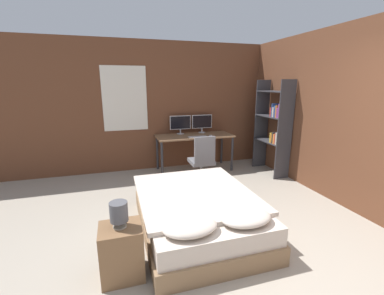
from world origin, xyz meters
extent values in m
plane|color=#9E9384|center=(0.00, 0.00, 0.00)|extent=(20.00, 20.00, 0.00)
cube|color=brown|center=(0.00, 3.83, 1.35)|extent=(12.00, 0.06, 2.70)
cube|color=silver|center=(-1.32, 3.79, 1.54)|extent=(0.88, 0.01, 1.30)
cube|color=#A3B2CC|center=(-1.32, 3.80, 1.54)|extent=(0.80, 0.01, 1.22)
cube|color=brown|center=(1.76, 1.50, 1.35)|extent=(0.06, 12.00, 2.70)
cube|color=#846647|center=(-0.62, 1.16, 0.11)|extent=(1.39, 1.91, 0.22)
cube|color=beige|center=(-0.62, 1.16, 0.33)|extent=(1.33, 1.85, 0.21)
cube|color=beige|center=(-0.62, 1.28, 0.46)|extent=(1.43, 1.61, 0.05)
ellipsoid|color=beige|center=(-0.92, 0.46, 0.50)|extent=(0.55, 0.38, 0.13)
ellipsoid|color=beige|center=(-0.31, 0.46, 0.50)|extent=(0.55, 0.38, 0.13)
cube|color=brown|center=(-1.57, 0.58, 0.27)|extent=(0.40, 0.36, 0.53)
cylinder|color=gray|center=(-1.57, 0.58, 0.54)|extent=(0.13, 0.13, 0.01)
cylinder|color=gray|center=(-1.57, 0.58, 0.57)|extent=(0.02, 0.02, 0.05)
cylinder|color=#4C4C51|center=(-1.57, 0.58, 0.69)|extent=(0.17, 0.17, 0.19)
cube|color=#846042|center=(0.06, 3.43, 0.76)|extent=(1.62, 0.67, 0.03)
cylinder|color=#2D2D33|center=(-0.70, 3.15, 0.37)|extent=(0.05, 0.05, 0.74)
cylinder|color=#2D2D33|center=(0.82, 3.15, 0.37)|extent=(0.05, 0.05, 0.74)
cylinder|color=#2D2D33|center=(-0.70, 3.71, 0.37)|extent=(0.05, 0.05, 0.74)
cylinder|color=#2D2D33|center=(0.82, 3.71, 0.37)|extent=(0.05, 0.05, 0.74)
cylinder|color=#B7B7BC|center=(-0.19, 3.66, 0.78)|extent=(0.16, 0.16, 0.01)
cylinder|color=#B7B7BC|center=(-0.19, 3.66, 0.83)|extent=(0.03, 0.03, 0.09)
cube|color=#B7B7BC|center=(-0.19, 3.66, 1.02)|extent=(0.46, 0.03, 0.30)
cube|color=black|center=(-0.19, 3.65, 1.02)|extent=(0.43, 0.00, 0.27)
cylinder|color=#B7B7BC|center=(0.31, 3.66, 0.78)|extent=(0.16, 0.16, 0.01)
cylinder|color=#B7B7BC|center=(0.31, 3.66, 0.83)|extent=(0.03, 0.03, 0.09)
cube|color=#B7B7BC|center=(0.31, 3.66, 1.02)|extent=(0.46, 0.03, 0.30)
cube|color=black|center=(0.31, 3.65, 1.02)|extent=(0.43, 0.00, 0.27)
cube|color=#B7B7BC|center=(0.06, 3.20, 0.78)|extent=(0.38, 0.13, 0.02)
ellipsoid|color=#B7B7BC|center=(0.34, 3.20, 0.79)|extent=(0.07, 0.05, 0.04)
cylinder|color=black|center=(-0.03, 2.72, 0.02)|extent=(0.52, 0.52, 0.04)
cylinder|color=gray|center=(-0.03, 2.72, 0.21)|extent=(0.05, 0.05, 0.33)
cube|color=slate|center=(-0.03, 2.72, 0.41)|extent=(0.43, 0.43, 0.07)
cube|color=slate|center=(-0.03, 2.53, 0.68)|extent=(0.39, 0.05, 0.48)
cube|color=#333338|center=(1.55, 2.42, 0.96)|extent=(0.33, 0.02, 1.92)
cube|color=#333338|center=(1.55, 3.25, 0.96)|extent=(0.33, 0.02, 1.92)
cube|color=#333338|center=(1.55, 2.83, 0.67)|extent=(0.33, 0.81, 0.02)
cube|color=#333338|center=(1.55, 2.83, 1.19)|extent=(0.33, 0.81, 0.02)
cube|color=#333338|center=(1.55, 2.83, 1.69)|extent=(0.33, 0.81, 0.02)
cube|color=#BCB29E|center=(1.55, 2.45, 0.80)|extent=(0.27, 0.02, 0.24)
cube|color=#BCB29E|center=(1.55, 2.49, 0.80)|extent=(0.27, 0.04, 0.24)
cube|color=#B2332D|center=(1.55, 2.54, 0.79)|extent=(0.27, 0.03, 0.21)
cube|color=orange|center=(1.55, 2.57, 0.78)|extent=(0.27, 0.04, 0.19)
cube|color=#28282D|center=(1.55, 2.61, 0.79)|extent=(0.27, 0.03, 0.22)
cube|color=orange|center=(1.55, 2.65, 0.77)|extent=(0.27, 0.02, 0.17)
cube|color=gold|center=(1.55, 2.69, 0.78)|extent=(0.27, 0.03, 0.20)
cube|color=#2D4784|center=(1.55, 2.45, 1.32)|extent=(0.27, 0.02, 0.24)
cube|color=#7A387F|center=(1.55, 2.49, 1.33)|extent=(0.27, 0.03, 0.27)
cube|color=#7A387F|center=(1.55, 2.53, 1.29)|extent=(0.27, 0.04, 0.19)
cube|color=orange|center=(1.55, 2.57, 1.32)|extent=(0.27, 0.03, 0.24)
cube|color=#2D4784|center=(1.55, 2.62, 1.31)|extent=(0.27, 0.04, 0.22)
cube|color=#BCB29E|center=(1.55, 2.66, 1.29)|extent=(0.27, 0.04, 0.19)
cube|color=#2D4784|center=(1.55, 2.70, 1.33)|extent=(0.27, 0.02, 0.26)
cube|color=#B2332D|center=(1.55, 2.74, 1.29)|extent=(0.27, 0.03, 0.18)
camera|label=1|loc=(-1.54, -1.68, 1.85)|focal=24.00mm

